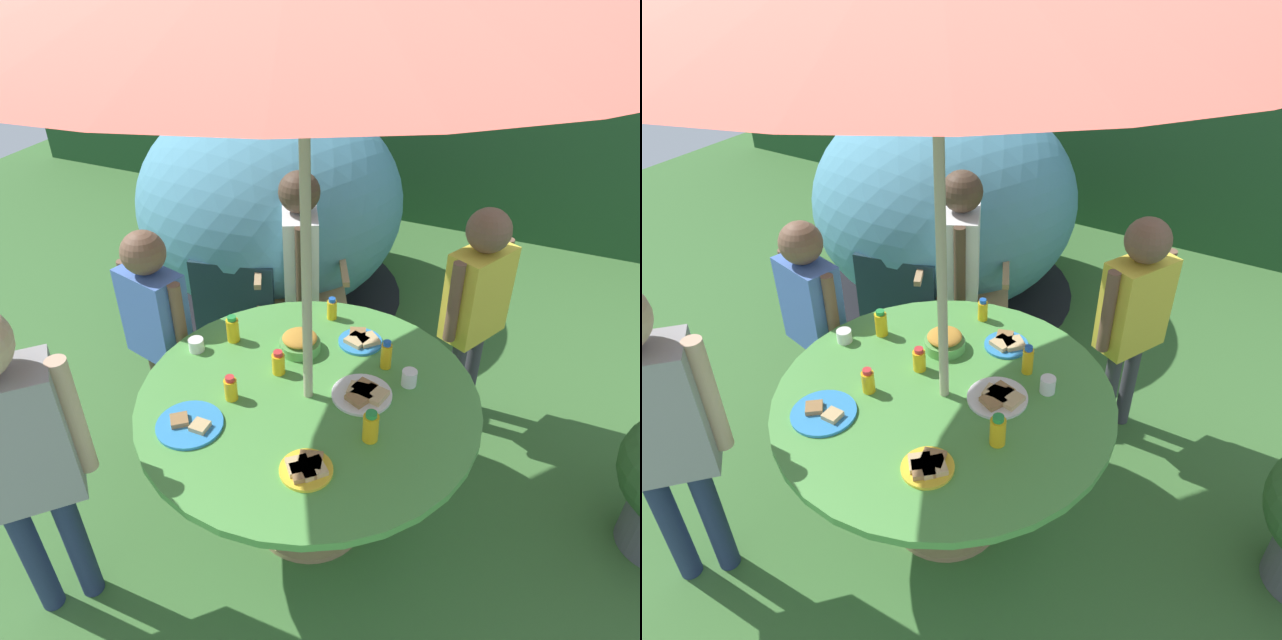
% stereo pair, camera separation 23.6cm
% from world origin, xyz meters
% --- Properties ---
extents(ground_plane, '(10.00, 10.00, 0.02)m').
position_xyz_m(ground_plane, '(0.00, 0.00, -0.01)').
color(ground_plane, '#3D6B33').
extents(hedge_backdrop, '(9.00, 0.70, 2.09)m').
position_xyz_m(hedge_backdrop, '(0.00, 3.48, 1.04)').
color(hedge_backdrop, '#234C28').
rests_on(hedge_backdrop, ground_plane).
extents(garden_table, '(1.33, 1.33, 0.73)m').
position_xyz_m(garden_table, '(0.00, 0.00, 0.59)').
color(garden_table, tan).
rests_on(garden_table, ground_plane).
extents(wooden_chair, '(0.66, 0.65, 0.94)m').
position_xyz_m(wooden_chair, '(-0.56, 1.12, 0.53)').
color(wooden_chair, tan).
rests_on(wooden_chair, ground_plane).
extents(dome_tent, '(2.11, 2.11, 1.38)m').
position_xyz_m(dome_tent, '(-1.01, 1.65, 0.68)').
color(dome_tent, teal).
rests_on(dome_tent, ground_plane).
extents(child_in_yellow_shirt, '(0.30, 0.37, 1.21)m').
position_xyz_m(child_in_yellow_shirt, '(0.47, 0.93, 0.77)').
color(child_in_yellow_shirt, '#3F3F47').
rests_on(child_in_yellow_shirt, ground_plane).
extents(child_in_white_shirt, '(0.30, 0.38, 1.24)m').
position_xyz_m(child_in_white_shirt, '(-0.46, 0.92, 0.79)').
color(child_in_white_shirt, navy).
rests_on(child_in_white_shirt, ground_plane).
extents(child_in_blue_shirt, '(0.39, 0.23, 1.16)m').
position_xyz_m(child_in_blue_shirt, '(-0.87, 0.21, 0.74)').
color(child_in_blue_shirt, brown).
rests_on(child_in_blue_shirt, ground_plane).
extents(child_in_grey_shirt, '(0.40, 0.40, 1.39)m').
position_xyz_m(child_in_grey_shirt, '(-0.72, -0.74, 0.89)').
color(child_in_grey_shirt, navy).
rests_on(child_in_grey_shirt, ground_plane).
extents(snack_bowl, '(0.18, 0.18, 0.08)m').
position_xyz_m(snack_bowl, '(-0.15, 0.25, 0.77)').
color(snack_bowl, '#66B259').
rests_on(snack_bowl, garden_table).
extents(plate_center_back, '(0.25, 0.25, 0.03)m').
position_xyz_m(plate_center_back, '(-0.33, -0.33, 0.74)').
color(plate_center_back, '#338CD8').
rests_on(plate_center_back, garden_table).
extents(plate_far_right, '(0.18, 0.18, 0.03)m').
position_xyz_m(plate_far_right, '(0.15, -0.35, 0.75)').
color(plate_far_right, yellow).
rests_on(plate_far_right, garden_table).
extents(plate_center_front, '(0.19, 0.19, 0.03)m').
position_xyz_m(plate_center_front, '(0.07, 0.40, 0.74)').
color(plate_center_front, '#338CD8').
rests_on(plate_center_front, garden_table).
extents(plate_mid_left, '(0.24, 0.24, 0.03)m').
position_xyz_m(plate_mid_left, '(0.20, 0.08, 0.74)').
color(plate_mid_left, white).
rests_on(plate_mid_left, garden_table).
extents(juice_bottle_near_left, '(0.05, 0.05, 0.12)m').
position_xyz_m(juice_bottle_near_left, '(-0.44, 0.19, 0.79)').
color(juice_bottle_near_left, yellow).
rests_on(juice_bottle_near_left, garden_table).
extents(juice_bottle_near_right, '(0.05, 0.05, 0.13)m').
position_xyz_m(juice_bottle_near_right, '(0.22, 0.28, 0.79)').
color(juice_bottle_near_right, yellow).
rests_on(juice_bottle_near_right, garden_table).
extents(juice_bottle_far_left, '(0.05, 0.05, 0.11)m').
position_xyz_m(juice_bottle_far_left, '(-0.26, -0.14, 0.78)').
color(juice_bottle_far_left, yellow).
rests_on(juice_bottle_far_left, garden_table).
extents(juice_bottle_mid_right, '(0.05, 0.05, 0.11)m').
position_xyz_m(juice_bottle_mid_right, '(-0.17, 0.08, 0.78)').
color(juice_bottle_mid_right, yellow).
rests_on(juice_bottle_mid_right, garden_table).
extents(juice_bottle_front_edge, '(0.06, 0.06, 0.13)m').
position_xyz_m(juice_bottle_front_edge, '(0.30, -0.12, 0.79)').
color(juice_bottle_front_edge, yellow).
rests_on(juice_bottle_front_edge, garden_table).
extents(juice_bottle_back_edge, '(0.05, 0.05, 0.11)m').
position_xyz_m(juice_bottle_back_edge, '(-0.12, 0.52, 0.78)').
color(juice_bottle_back_edge, yellow).
rests_on(juice_bottle_back_edge, garden_table).
extents(cup_near, '(0.06, 0.06, 0.07)m').
position_xyz_m(cup_near, '(0.34, 0.21, 0.76)').
color(cup_near, white).
rests_on(cup_near, garden_table).
extents(cup_far, '(0.07, 0.07, 0.06)m').
position_xyz_m(cup_far, '(-0.55, 0.07, 0.76)').
color(cup_far, white).
rests_on(cup_far, garden_table).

